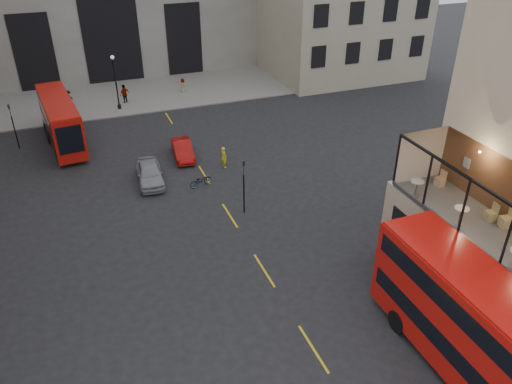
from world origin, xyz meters
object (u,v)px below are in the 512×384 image
object	(u,v)px
traffic_light_near	(244,180)
bus_near	(492,340)
pedestrian_a	(54,116)
street_lamp_b	(116,86)
car_b	(183,150)
cafe_chair_c	(506,222)
cafe_chair_b	(490,215)
cafe_chair_d	(440,181)
car_a	(150,173)
cyclist	(224,157)
pedestrian_c	(125,94)
bus_far	(60,119)
pedestrian_d	(183,86)
car_c	(57,128)
traffic_light_far	(12,121)
cafe_table_mid	(461,213)
cafe_table_far	(417,186)
bicycle	(201,180)
pedestrian_b	(69,98)

from	to	relation	value
traffic_light_near	bus_near	distance (m)	16.94
pedestrian_a	traffic_light_near	bearing A→B (deg)	-58.86
street_lamp_b	car_b	bearing A→B (deg)	-75.52
car_b	pedestrian_a	size ratio (longest dim) A/B	2.24
street_lamp_b	cafe_chair_c	xyz separation A→B (m)	(13.47, -34.30, 2.50)
pedestrian_a	cafe_chair_b	distance (m)	37.17
pedestrian_a	cafe_chair_d	bearing A→B (deg)	-53.30
pedestrian_a	cafe_chair_c	distance (m)	37.89
cafe_chair_b	cafe_chair_c	distance (m)	0.73
street_lamp_b	car_a	distance (m)	15.80
cyclist	pedestrian_c	world-z (taller)	pedestrian_c
bus_far	bus_near	bearing A→B (deg)	-64.97
traffic_light_near	pedestrian_c	distance (m)	24.01
pedestrian_d	car_c	bearing A→B (deg)	104.79
cyclist	traffic_light_far	bearing A→B (deg)	47.42
pedestrian_a	pedestrian_d	xyz separation A→B (m)	(13.03, 4.70, -0.13)
pedestrian_d	cafe_chair_b	xyz separation A→B (m)	(6.18, -36.27, 4.10)
cafe_table_mid	cafe_table_far	distance (m)	2.89
car_a	bicycle	xyz separation A→B (m)	(3.26, -1.84, -0.30)
car_b	traffic_light_far	bearing A→B (deg)	156.83
pedestrian_c	cafe_table_mid	xyz separation A→B (m)	(10.87, -34.88, 4.19)
pedestrian_d	bus_near	bearing A→B (deg)	169.61
cafe_table_far	cafe_chair_d	world-z (taller)	cafe_chair_d
cafe_chair_b	car_b	bearing A→B (deg)	115.32
bus_near	pedestrian_c	distance (m)	40.91
pedestrian_c	pedestrian_a	bearing A→B (deg)	-5.65
cafe_chair_b	cafe_chair_d	size ratio (longest dim) A/B	1.04
pedestrian_b	cafe_table_mid	bearing A→B (deg)	-112.67
traffic_light_far	bus_far	xyz separation A→B (m)	(3.60, -0.41, -0.22)
car_c	cafe_table_mid	size ratio (longest dim) A/B	5.79
cafe_chair_d	pedestrian_c	bearing A→B (deg)	111.34
pedestrian_d	street_lamp_b	bearing A→B (deg)	96.88
bicycle	pedestrian_c	distance (m)	19.33
car_a	cyclist	world-z (taller)	cyclist
traffic_light_near	bus_far	distance (m)	18.75
bus_far	car_c	distance (m)	2.55
cyclist	pedestrian_d	distance (m)	18.00
car_b	pedestrian_c	xyz separation A→B (m)	(-2.43, 14.16, 0.30)
bicycle	cafe_table_mid	bearing A→B (deg)	-165.83
bicycle	pedestrian_a	distance (m)	18.11
traffic_light_far	cyclist	bearing A→B (deg)	-32.16
pedestrian_b	car_c	bearing A→B (deg)	-147.63
car_b	cafe_chair_c	size ratio (longest dim) A/B	4.21
cyclist	pedestrian_a	size ratio (longest dim) A/B	0.92
car_a	cafe_chair_c	size ratio (longest dim) A/B	4.56
car_b	cafe_table_mid	bearing A→B (deg)	-62.84
bicycle	cyclist	size ratio (longest dim) A/B	1.02
pedestrian_b	cafe_table_far	bearing A→B (deg)	-111.30
pedestrian_a	pedestrian_c	bearing A→B (deg)	30.37
traffic_light_far	street_lamp_b	distance (m)	10.82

